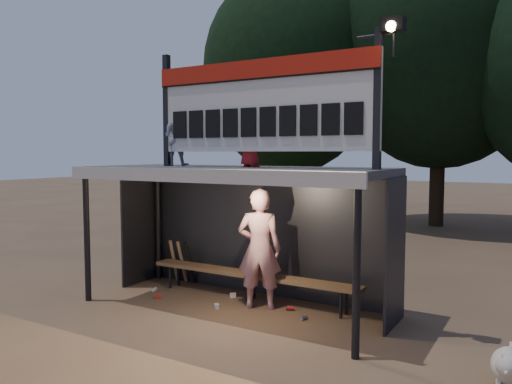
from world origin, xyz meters
TOP-DOWN VIEW (x-y plane):
  - ground at (0.00, 0.00)m, footprint 80.00×80.00m
  - player at (0.36, 0.24)m, footprint 0.84×0.70m
  - child_a at (-1.25, 0.09)m, footprint 0.57×0.51m
  - child_b at (0.25, 0.14)m, footprint 0.48×0.38m
  - dugout_shelter at (0.00, 0.24)m, footprint 5.10×2.08m
  - scoreboard_assembly at (0.56, -0.01)m, footprint 4.10×0.27m
  - bench at (0.00, 0.55)m, footprint 4.00×0.35m
  - tree_left at (-4.00, 10.00)m, footprint 6.46×6.46m
  - tree_mid at (1.00, 11.50)m, footprint 7.22×7.22m
  - dog at (4.09, -0.88)m, footprint 0.36×0.81m
  - bats at (-1.73, 0.82)m, footprint 0.48×0.33m
  - litter at (-0.30, 0.12)m, footprint 3.14×0.84m

SIDE VIEW (x-z plane):
  - ground at x=0.00m, z-range 0.00..0.00m
  - litter at x=-0.30m, z-range 0.00..0.08m
  - dog at x=4.09m, z-range 0.03..0.53m
  - bats at x=-1.73m, z-range 0.01..0.85m
  - bench at x=0.00m, z-range 0.19..0.67m
  - player at x=0.36m, z-range 0.00..1.97m
  - dugout_shelter at x=0.00m, z-range 0.69..3.01m
  - child_b at x=0.25m, z-range 2.32..3.17m
  - child_a at x=-1.25m, z-range 2.32..3.30m
  - scoreboard_assembly at x=0.56m, z-range 2.33..4.32m
  - tree_left at x=-4.00m, z-range 0.88..10.15m
  - tree_mid at x=1.00m, z-range 0.99..11.34m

